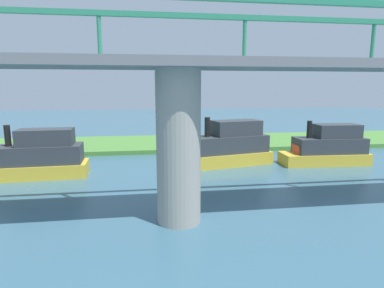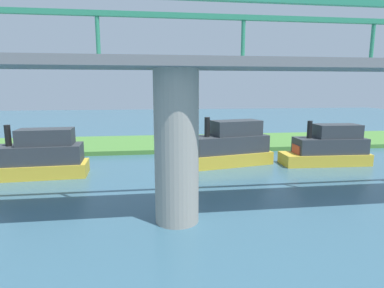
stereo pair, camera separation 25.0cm
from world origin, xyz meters
TOP-DOWN VIEW (x-y plane):
  - ground_plane at (0.00, 0.00)m, footprint 160.00×160.00m
  - grassy_bank at (0.00, -6.00)m, footprint 80.00×12.00m
  - bridge_pylon at (4.00, 19.19)m, footprint 2.48×2.48m
  - bridge_span at (4.00, 19.17)m, footprint 59.80×4.30m
  - person_on_bank at (-4.56, -3.42)m, footprint 0.46×0.46m
  - mooring_post at (-9.37, -1.80)m, footprint 0.20×0.20m
  - skiff_small at (-2.24, 6.00)m, footprint 9.92×5.14m
  - pontoon_yellow at (-0.70, 1.98)m, footprint 4.56×1.73m
  - motorboat_white at (15.14, 8.16)m, footprint 9.07×3.46m
  - houseboat_blue at (-12.27, 7.19)m, footprint 8.74×3.21m

SIDE VIEW (x-z plane):
  - ground_plane at x=0.00m, z-range 0.00..0.00m
  - grassy_bank at x=0.00m, z-range 0.00..0.50m
  - pontoon_yellow at x=-0.70m, z-range -0.22..1.29m
  - mooring_post at x=-9.37m, z-range 0.50..1.38m
  - person_on_bank at x=-4.56m, z-range 0.51..1.90m
  - houseboat_blue at x=-12.27m, z-range -0.57..3.84m
  - motorboat_white at x=15.14m, z-range -0.59..3.97m
  - skiff_small at x=-2.24m, z-range -0.63..4.21m
  - bridge_pylon at x=4.00m, z-range 0.00..8.64m
  - bridge_span at x=4.00m, z-range 7.51..10.76m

